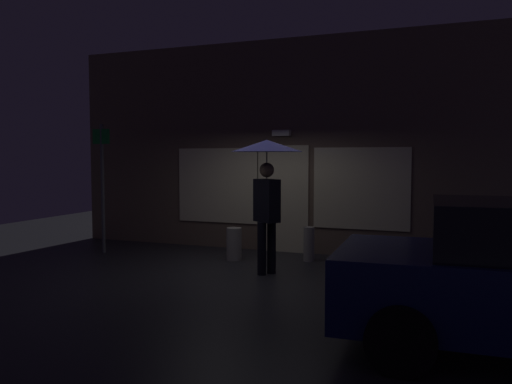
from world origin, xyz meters
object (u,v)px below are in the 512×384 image
object	(u,v)px
street_sign_post	(102,181)
sidewalk_bollard_2	(309,244)
sidewalk_bollard	(234,244)
person_with_umbrella	(267,168)

from	to	relation	value
street_sign_post	sidewalk_bollard_2	world-z (taller)	street_sign_post
street_sign_post	sidewalk_bollard	size ratio (longest dim) A/B	4.25
sidewalk_bollard	street_sign_post	bearing A→B (deg)	-174.04
street_sign_post	sidewalk_bollard	distance (m)	3.04
person_with_umbrella	street_sign_post	bearing A→B (deg)	25.31
person_with_umbrella	sidewalk_bollard	xyz separation A→B (m)	(-0.98, 0.88, -1.48)
person_with_umbrella	sidewalk_bollard	distance (m)	1.98
person_with_umbrella	sidewalk_bollard_2	xyz separation A→B (m)	(0.38, 1.30, -1.46)
street_sign_post	sidewalk_bollard_2	bearing A→B (deg)	9.64
person_with_umbrella	street_sign_post	world-z (taller)	street_sign_post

